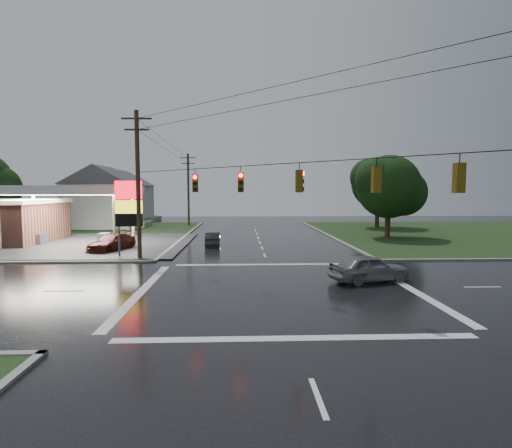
{
  "coord_description": "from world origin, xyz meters",
  "views": [
    {
      "loc": [
        -1.91,
        -20.46,
        5.13
      ],
      "look_at": [
        -0.93,
        5.12,
        3.0
      ],
      "focal_mm": 28.0,
      "sensor_mm": 36.0,
      "label": 1
    }
  ],
  "objects_px": {
    "gas_station": "(0,217)",
    "house_far": "(122,195)",
    "tree_ne_far": "(379,183)",
    "utility_pole_nw": "(138,183)",
    "house_near": "(104,196)",
    "car_north": "(213,239)",
    "pylon_sign": "(129,205)",
    "car_crossing": "(369,268)",
    "car_pump": "(112,242)",
    "utility_pole_n": "(188,189)",
    "tree_ne_near": "(390,187)"
  },
  "relations": [
    {
      "from": "gas_station",
      "to": "house_far",
      "type": "xyz_separation_m",
      "value": [
        3.73,
        28.3,
        1.86
      ]
    },
    {
      "from": "house_far",
      "to": "tree_ne_far",
      "type": "distance_m",
      "value": 41.57
    },
    {
      "from": "utility_pole_nw",
      "to": "house_near",
      "type": "bearing_deg",
      "value": 113.37
    },
    {
      "from": "house_near",
      "to": "car_north",
      "type": "relative_size",
      "value": 2.84
    },
    {
      "from": "utility_pole_nw",
      "to": "house_near",
      "type": "relative_size",
      "value": 1.0
    },
    {
      "from": "pylon_sign",
      "to": "tree_ne_far",
      "type": "distance_m",
      "value": 36.35
    },
    {
      "from": "gas_station",
      "to": "tree_ne_far",
      "type": "height_order",
      "value": "tree_ne_far"
    },
    {
      "from": "tree_ne_far",
      "to": "car_crossing",
      "type": "height_order",
      "value": "tree_ne_far"
    },
    {
      "from": "car_pump",
      "to": "car_crossing",
      "type": "bearing_deg",
      "value": -12.31
    },
    {
      "from": "house_near",
      "to": "tree_ne_far",
      "type": "distance_m",
      "value": 38.19
    },
    {
      "from": "utility_pole_n",
      "to": "car_north",
      "type": "xyz_separation_m",
      "value": [
        4.94,
        -21.16,
        -4.83
      ]
    },
    {
      "from": "house_near",
      "to": "car_pump",
      "type": "height_order",
      "value": "house_near"
    },
    {
      "from": "gas_station",
      "to": "house_far",
      "type": "bearing_deg",
      "value": 82.5
    },
    {
      "from": "pylon_sign",
      "to": "car_crossing",
      "type": "xyz_separation_m",
      "value": [
        15.85,
        -8.93,
        -3.23
      ]
    },
    {
      "from": "gas_station",
      "to": "car_north",
      "type": "xyz_separation_m",
      "value": [
        21.12,
        -2.86,
        -1.91
      ]
    },
    {
      "from": "utility_pole_nw",
      "to": "utility_pole_n",
      "type": "bearing_deg",
      "value": 90.0
    },
    {
      "from": "utility_pole_nw",
      "to": "tree_ne_far",
      "type": "relative_size",
      "value": 1.12
    },
    {
      "from": "house_near",
      "to": "tree_ne_near",
      "type": "bearing_deg",
      "value": -21.76
    },
    {
      "from": "house_far",
      "to": "tree_ne_near",
      "type": "height_order",
      "value": "tree_ne_near"
    },
    {
      "from": "gas_station",
      "to": "utility_pole_nw",
      "type": "bearing_deg",
      "value": -32.23
    },
    {
      "from": "pylon_sign",
      "to": "tree_ne_far",
      "type": "bearing_deg",
      "value": 40.35
    },
    {
      "from": "house_near",
      "to": "utility_pole_nw",
      "type": "bearing_deg",
      "value": -66.63
    },
    {
      "from": "car_pump",
      "to": "gas_station",
      "type": "bearing_deg",
      "value": 177.58
    },
    {
      "from": "car_pump",
      "to": "tree_ne_far",
      "type": "bearing_deg",
      "value": 55.34
    },
    {
      "from": "house_far",
      "to": "utility_pole_nw",
      "type": "bearing_deg",
      "value": -72.08
    },
    {
      "from": "car_north",
      "to": "car_pump",
      "type": "bearing_deg",
      "value": 15.41
    },
    {
      "from": "house_far",
      "to": "car_crossing",
      "type": "relative_size",
      "value": 2.43
    },
    {
      "from": "utility_pole_nw",
      "to": "house_near",
      "type": "height_order",
      "value": "utility_pole_nw"
    },
    {
      "from": "tree_ne_near",
      "to": "utility_pole_nw",
      "type": "bearing_deg",
      "value": -152.14
    },
    {
      "from": "tree_ne_near",
      "to": "car_crossing",
      "type": "distance_m",
      "value": 22.74
    },
    {
      "from": "house_near",
      "to": "house_far",
      "type": "bearing_deg",
      "value": 94.76
    },
    {
      "from": "tree_ne_near",
      "to": "car_pump",
      "type": "distance_m",
      "value": 28.71
    },
    {
      "from": "utility_pole_nw",
      "to": "pylon_sign",
      "type": "bearing_deg",
      "value": 135.0
    },
    {
      "from": "gas_station",
      "to": "car_pump",
      "type": "distance_m",
      "value": 14.02
    },
    {
      "from": "tree_ne_far",
      "to": "car_pump",
      "type": "distance_m",
      "value": 36.59
    },
    {
      "from": "gas_station",
      "to": "car_pump",
      "type": "height_order",
      "value": "gas_station"
    },
    {
      "from": "tree_ne_far",
      "to": "car_north",
      "type": "distance_m",
      "value": 28.22
    },
    {
      "from": "utility_pole_nw",
      "to": "car_crossing",
      "type": "distance_m",
      "value": 17.54
    },
    {
      "from": "house_far",
      "to": "car_north",
      "type": "distance_m",
      "value": 35.88
    },
    {
      "from": "gas_station",
      "to": "pylon_sign",
      "type": "height_order",
      "value": "pylon_sign"
    },
    {
      "from": "pylon_sign",
      "to": "tree_ne_near",
      "type": "height_order",
      "value": "tree_ne_near"
    },
    {
      "from": "tree_ne_near",
      "to": "tree_ne_far",
      "type": "xyz_separation_m",
      "value": [
        3.01,
        12.0,
        0.62
      ]
    },
    {
      "from": "pylon_sign",
      "to": "house_far",
      "type": "distance_m",
      "value": 39.21
    },
    {
      "from": "pylon_sign",
      "to": "tree_ne_near",
      "type": "relative_size",
      "value": 0.67
    },
    {
      "from": "car_pump",
      "to": "pylon_sign",
      "type": "bearing_deg",
      "value": -32.67
    },
    {
      "from": "utility_pole_n",
      "to": "tree_ne_far",
      "type": "height_order",
      "value": "utility_pole_n"
    },
    {
      "from": "house_far",
      "to": "car_pump",
      "type": "distance_m",
      "value": 35.35
    },
    {
      "from": "utility_pole_n",
      "to": "house_far",
      "type": "height_order",
      "value": "utility_pole_n"
    },
    {
      "from": "utility_pole_nw",
      "to": "utility_pole_n",
      "type": "relative_size",
      "value": 1.05
    },
    {
      "from": "gas_station",
      "to": "tree_ne_far",
      "type": "distance_m",
      "value": 45.29
    }
  ]
}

